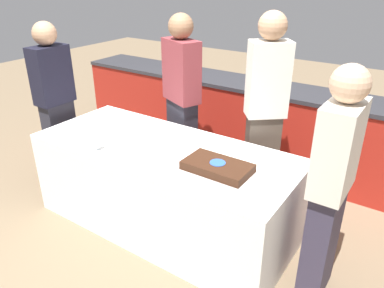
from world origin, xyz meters
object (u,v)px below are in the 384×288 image
Objects in this scene: cake at (217,167)px; person_seated_left at (56,104)px; person_cutting_cake at (265,113)px; person_seated_right at (331,187)px; person_standing_back at (182,101)px; plate_stack at (114,137)px; wine_glass at (95,138)px.

cake is 1.88m from person_seated_left.
person_cutting_cake is 1.02m from person_seated_right.
person_seated_right is 0.94× the size of person_standing_back.
person_seated_left is 1.22m from person_standing_back.
person_cutting_cake is (1.00, 0.79, 0.17)m from plate_stack.
cake is 0.32× the size of person_seated_right.
person_standing_back reaches higher than plate_stack.
person_seated_left is 1.02× the size of person_seated_right.
person_standing_back is (0.14, 0.79, 0.12)m from plate_stack.
cake is at bearing -82.89° from person_seated_right.
person_cutting_cake is at bearing -156.18° from person_standing_back.
person_cutting_cake is (-0.00, 0.77, 0.16)m from cake.
plate_stack is 0.15× the size of person_seated_left.
cake is 0.99m from wine_glass.
person_seated_right is (1.70, 0.35, -0.03)m from wine_glass.
wine_glass is at bearing -78.00° from plate_stack.
person_cutting_cake is at bearing -132.04° from person_seated_right.
cake is 0.79m from person_cutting_cake.
plate_stack is 1.29m from person_cutting_cake.
person_standing_back is (-1.62, 0.68, 0.06)m from person_seated_right.
plate_stack is at bearing -1.21° from person_cutting_cake.
wine_glass is 0.10× the size of person_seated_left.
wine_glass is at bearing 109.04° from person_standing_back.
person_cutting_cake is at bearing 38.42° from plate_stack.
person_standing_back is at bearing 138.12° from cake.
person_seated_left is at bearing 172.65° from plate_stack.
person_seated_left is 2.63m from person_seated_right.
person_cutting_cake is 1.04× the size of person_standing_back.
person_standing_back is at bearing 80.20° from plate_stack.
person_seated_right is at bearing 98.33° from person_cutting_cake.
person_seated_left reaches higher than person_seated_right.
person_seated_left is (-0.88, 0.11, 0.09)m from plate_stack.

